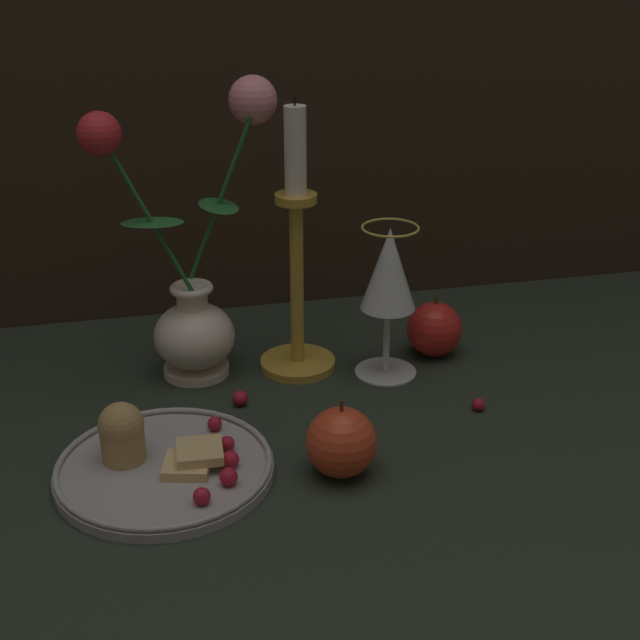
{
  "coord_description": "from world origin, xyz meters",
  "views": [
    {
      "loc": [
        -0.16,
        -0.81,
        0.5
      ],
      "look_at": [
        0.04,
        0.06,
        0.1
      ],
      "focal_mm": 50.0,
      "sensor_mm": 36.0,
      "label": 1
    }
  ],
  "objects": [
    {
      "name": "berry_front_center",
      "position": [
        0.2,
        -0.01,
        0.01
      ],
      "size": [
        0.01,
        0.01,
        0.01
      ],
      "primitive_type": "sphere",
      "color": "#AD192D",
      "rests_on": "ground_plane"
    },
    {
      "name": "apple_near_glass",
      "position": [
        0.2,
        0.14,
        0.03
      ],
      "size": [
        0.07,
        0.07,
        0.08
      ],
      "color": "red",
      "rests_on": "ground_plane"
    },
    {
      "name": "apple_beside_vase",
      "position": [
        0.02,
        -0.09,
        0.04
      ],
      "size": [
        0.07,
        0.07,
        0.08
      ],
      "color": "#D14223",
      "rests_on": "ground_plane"
    },
    {
      "name": "plate_with_pastries",
      "position": [
        -0.15,
        -0.05,
        0.01
      ],
      "size": [
        0.22,
        0.22,
        0.07
      ],
      "color": "#A3A3A8",
      "rests_on": "ground_plane"
    },
    {
      "name": "berry_near_plate",
      "position": [
        -0.05,
        0.06,
        0.01
      ],
      "size": [
        0.02,
        0.02,
        0.02
      ],
      "primitive_type": "sphere",
      "color": "#AD192D",
      "rests_on": "ground_plane"
    },
    {
      "name": "wine_glass",
      "position": [
        0.13,
        0.1,
        0.13
      ],
      "size": [
        0.07,
        0.07,
        0.18
      ],
      "color": "silver",
      "rests_on": "ground_plane"
    },
    {
      "name": "candlestick",
      "position": [
        0.03,
        0.14,
        0.12
      ],
      "size": [
        0.09,
        0.09,
        0.33
      ],
      "color": "gold",
      "rests_on": "ground_plane"
    },
    {
      "name": "vase",
      "position": [
        -0.09,
        0.15,
        0.11
      ],
      "size": [
        0.22,
        0.1,
        0.35
      ],
      "color": "silver",
      "rests_on": "ground_plane"
    },
    {
      "name": "ground_plane",
      "position": [
        0.0,
        0.0,
        0.0
      ],
      "size": [
        2.4,
        2.4,
        0.0
      ],
      "primitive_type": "plane",
      "color": "#232D23",
      "rests_on": "ground"
    }
  ]
}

